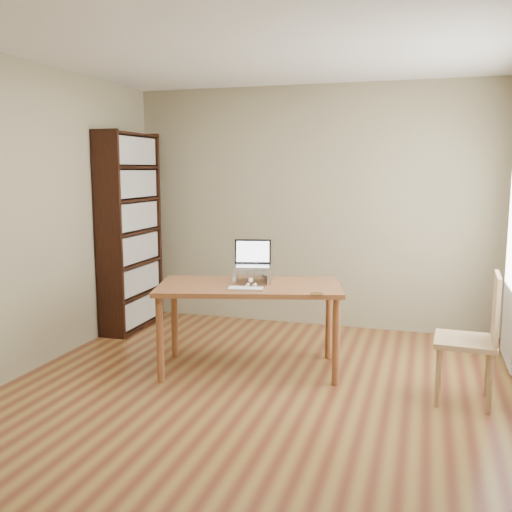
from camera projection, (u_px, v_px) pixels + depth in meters
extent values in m
cube|color=#5E2B18|center=(251.00, 402.00, 4.25)|extent=(4.00, 4.50, 0.02)
cube|color=silver|center=(250.00, 35.00, 3.86)|extent=(4.00, 4.50, 0.02)
cube|color=#928962|center=(313.00, 207.00, 6.19)|extent=(4.00, 0.02, 2.60)
cube|color=#928962|center=(51.00, 293.00, 1.92)|extent=(4.00, 0.02, 2.60)
cube|color=#928962|center=(15.00, 220.00, 4.63)|extent=(0.02, 4.50, 2.60)
cube|color=black|center=(108.00, 236.00, 5.68)|extent=(0.30, 0.04, 2.10)
cube|color=black|center=(149.00, 228.00, 6.49)|extent=(0.30, 0.04, 2.10)
cube|color=black|center=(118.00, 231.00, 6.13)|extent=(0.02, 0.90, 2.10)
cube|color=black|center=(133.00, 324.00, 6.24)|extent=(0.30, 0.84, 0.02)
cube|color=black|center=(135.00, 309.00, 6.21)|extent=(0.20, 0.78, 0.28)
cube|color=black|center=(132.00, 294.00, 6.19)|extent=(0.30, 0.84, 0.03)
cube|color=black|center=(134.00, 279.00, 6.15)|extent=(0.20, 0.78, 0.28)
cube|color=black|center=(131.00, 263.00, 6.14)|extent=(0.30, 0.84, 0.02)
cube|color=black|center=(133.00, 248.00, 6.10)|extent=(0.20, 0.78, 0.28)
cube|color=black|center=(130.00, 232.00, 6.09)|extent=(0.30, 0.84, 0.02)
cube|color=black|center=(132.00, 216.00, 6.05)|extent=(0.20, 0.78, 0.28)
cube|color=black|center=(129.00, 200.00, 6.03)|extent=(0.30, 0.84, 0.02)
cube|color=black|center=(131.00, 184.00, 6.00)|extent=(0.20, 0.78, 0.28)
cube|color=black|center=(128.00, 167.00, 5.98)|extent=(0.30, 0.84, 0.02)
cube|color=black|center=(130.00, 151.00, 5.95)|extent=(0.20, 0.78, 0.28)
cube|color=black|center=(126.00, 134.00, 5.93)|extent=(0.30, 0.84, 0.03)
cube|color=brown|center=(249.00, 287.00, 4.81)|extent=(1.67, 1.12, 0.04)
cylinder|color=brown|center=(189.00, 315.00, 5.37)|extent=(0.06, 0.06, 0.71)
cylinder|color=brown|center=(337.00, 326.00, 4.97)|extent=(0.06, 0.06, 0.71)
cylinder|color=brown|center=(158.00, 333.00, 4.76)|extent=(0.06, 0.06, 0.71)
cylinder|color=brown|center=(324.00, 348.00, 4.36)|extent=(0.06, 0.06, 0.71)
cube|color=silver|center=(236.00, 275.00, 4.92)|extent=(0.03, 0.25, 0.12)
cube|color=silver|center=(268.00, 277.00, 4.83)|extent=(0.03, 0.25, 0.12)
cube|color=silver|center=(252.00, 268.00, 4.86)|extent=(0.32, 0.25, 0.01)
cube|color=silver|center=(252.00, 267.00, 4.86)|extent=(0.36, 0.29, 0.02)
cube|color=black|center=(256.00, 252.00, 4.97)|extent=(0.32, 0.12, 0.21)
cube|color=white|center=(256.00, 252.00, 4.96)|extent=(0.29, 0.11, 0.18)
cube|color=silver|center=(246.00, 289.00, 4.59)|extent=(0.31, 0.17, 0.02)
cube|color=white|center=(246.00, 288.00, 4.59)|extent=(0.29, 0.15, 0.00)
cylinder|color=brown|center=(317.00, 294.00, 4.44)|extent=(0.10, 0.10, 0.01)
ellipsoid|color=#423D34|center=(255.00, 275.00, 4.90)|extent=(0.15, 0.34, 0.12)
ellipsoid|color=#423D34|center=(259.00, 274.00, 5.00)|extent=(0.13, 0.14, 0.11)
ellipsoid|color=#423D34|center=(249.00, 277.00, 4.71)|extent=(0.09, 0.09, 0.08)
ellipsoid|color=white|center=(250.00, 280.00, 4.76)|extent=(0.08, 0.08, 0.07)
sphere|color=white|center=(248.00, 280.00, 4.68)|extent=(0.04, 0.04, 0.04)
cone|color=#423D34|center=(246.00, 273.00, 4.72)|extent=(0.03, 0.04, 0.04)
cone|color=#423D34|center=(252.00, 273.00, 4.71)|extent=(0.03, 0.04, 0.04)
cylinder|color=white|center=(245.00, 285.00, 4.72)|extent=(0.03, 0.08, 0.03)
cylinder|color=white|center=(252.00, 285.00, 4.71)|extent=(0.03, 0.08, 0.03)
cylinder|color=#423D34|center=(270.00, 278.00, 5.00)|extent=(0.12, 0.18, 0.02)
cube|color=tan|center=(465.00, 341.00, 4.18)|extent=(0.45, 0.45, 0.04)
cylinder|color=tan|center=(439.00, 377.00, 4.10)|extent=(0.04, 0.04, 0.46)
cylinder|color=tan|center=(491.00, 382.00, 4.00)|extent=(0.04, 0.04, 0.46)
cylinder|color=tan|center=(438.00, 362.00, 4.43)|extent=(0.04, 0.04, 0.46)
cylinder|color=tan|center=(486.00, 366.00, 4.33)|extent=(0.04, 0.04, 0.46)
cube|color=tan|center=(496.00, 309.00, 4.09)|extent=(0.05, 0.41, 0.51)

